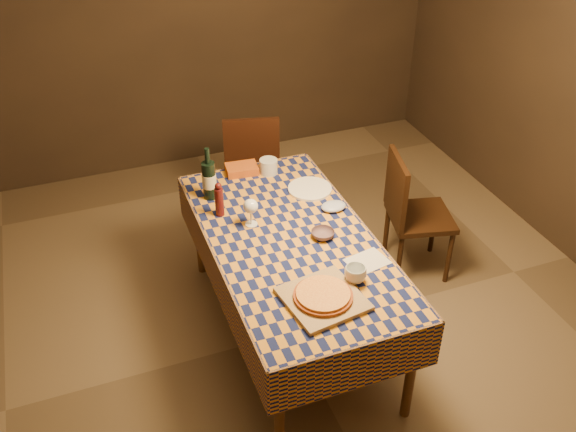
{
  "coord_description": "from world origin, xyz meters",
  "views": [
    {
      "loc": [
        -1.08,
        -2.81,
        3.02
      ],
      "look_at": [
        0.0,
        0.05,
        0.9
      ],
      "focal_mm": 40.0,
      "sensor_mm": 36.0,
      "label": 1
    }
  ],
  "objects_px": {
    "cutting_board": "(323,299)",
    "chair_far": "(251,160)",
    "bowl": "(323,234)",
    "wine_bottle": "(209,179)",
    "white_plate": "(310,189)",
    "chair_right": "(410,210)",
    "pizza": "(323,295)",
    "dining_table": "(291,249)"
  },
  "relations": [
    {
      "from": "dining_table",
      "to": "chair_right",
      "type": "distance_m",
      "value": 1.08
    },
    {
      "from": "dining_table",
      "to": "chair_right",
      "type": "xyz_separation_m",
      "value": [
        1.01,
        0.33,
        -0.17
      ]
    },
    {
      "from": "bowl",
      "to": "chair_far",
      "type": "distance_m",
      "value": 1.46
    },
    {
      "from": "cutting_board",
      "to": "chair_far",
      "type": "height_order",
      "value": "chair_far"
    },
    {
      "from": "bowl",
      "to": "white_plate",
      "type": "bearing_deg",
      "value": 76.03
    },
    {
      "from": "chair_far",
      "to": "chair_right",
      "type": "relative_size",
      "value": 1.0
    },
    {
      "from": "chair_far",
      "to": "chair_right",
      "type": "height_order",
      "value": "same"
    },
    {
      "from": "cutting_board",
      "to": "chair_far",
      "type": "bearing_deg",
      "value": 83.14
    },
    {
      "from": "chair_far",
      "to": "dining_table",
      "type": "bearing_deg",
      "value": -98.11
    },
    {
      "from": "pizza",
      "to": "chair_right",
      "type": "xyz_separation_m",
      "value": [
        1.05,
        0.89,
        -0.29
      ]
    },
    {
      "from": "white_plate",
      "to": "chair_right",
      "type": "relative_size",
      "value": 0.31
    },
    {
      "from": "cutting_board",
      "to": "bowl",
      "type": "xyz_separation_m",
      "value": [
        0.22,
        0.51,
        0.01
      ]
    },
    {
      "from": "pizza",
      "to": "bowl",
      "type": "distance_m",
      "value": 0.55
    },
    {
      "from": "cutting_board",
      "to": "chair_far",
      "type": "xyz_separation_m",
      "value": [
        0.23,
        1.94,
        -0.26
      ]
    },
    {
      "from": "white_plate",
      "to": "chair_far",
      "type": "distance_m",
      "value": 0.97
    },
    {
      "from": "bowl",
      "to": "chair_right",
      "type": "distance_m",
      "value": 0.96
    },
    {
      "from": "cutting_board",
      "to": "white_plate",
      "type": "bearing_deg",
      "value": 71.32
    },
    {
      "from": "cutting_board",
      "to": "chair_far",
      "type": "distance_m",
      "value": 1.97
    },
    {
      "from": "cutting_board",
      "to": "wine_bottle",
      "type": "relative_size",
      "value": 1.08
    },
    {
      "from": "chair_right",
      "to": "pizza",
      "type": "bearing_deg",
      "value": -139.74
    },
    {
      "from": "cutting_board",
      "to": "chair_far",
      "type": "relative_size",
      "value": 0.41
    },
    {
      "from": "white_plate",
      "to": "wine_bottle",
      "type": "bearing_deg",
      "value": 166.99
    },
    {
      "from": "bowl",
      "to": "chair_right",
      "type": "bearing_deg",
      "value": 24.68
    },
    {
      "from": "bowl",
      "to": "wine_bottle",
      "type": "distance_m",
      "value": 0.83
    },
    {
      "from": "cutting_board",
      "to": "chair_right",
      "type": "distance_m",
      "value": 1.4
    },
    {
      "from": "white_plate",
      "to": "chair_far",
      "type": "xyz_separation_m",
      "value": [
        -0.11,
        0.93,
        -0.26
      ]
    },
    {
      "from": "cutting_board",
      "to": "white_plate",
      "type": "relative_size",
      "value": 1.33
    },
    {
      "from": "pizza",
      "to": "chair_right",
      "type": "bearing_deg",
      "value": 40.26
    },
    {
      "from": "pizza",
      "to": "chair_far",
      "type": "bearing_deg",
      "value": 83.14
    },
    {
      "from": "cutting_board",
      "to": "bowl",
      "type": "distance_m",
      "value": 0.55
    },
    {
      "from": "dining_table",
      "to": "chair_far",
      "type": "bearing_deg",
      "value": 81.89
    },
    {
      "from": "dining_table",
      "to": "bowl",
      "type": "xyz_separation_m",
      "value": [
        0.18,
        -0.05,
        0.1
      ]
    },
    {
      "from": "bowl",
      "to": "white_plate",
      "type": "height_order",
      "value": "bowl"
    },
    {
      "from": "dining_table",
      "to": "cutting_board",
      "type": "xyz_separation_m",
      "value": [
        -0.04,
        -0.56,
        0.09
      ]
    },
    {
      "from": "pizza",
      "to": "white_plate",
      "type": "xyz_separation_m",
      "value": [
        0.34,
        1.01,
        -0.03
      ]
    },
    {
      "from": "pizza",
      "to": "chair_right",
      "type": "distance_m",
      "value": 1.41
    },
    {
      "from": "pizza",
      "to": "cutting_board",
      "type": "bearing_deg",
      "value": 97.13
    },
    {
      "from": "cutting_board",
      "to": "wine_bottle",
      "type": "distance_m",
      "value": 1.2
    },
    {
      "from": "cutting_board",
      "to": "white_plate",
      "type": "distance_m",
      "value": 1.07
    },
    {
      "from": "bowl",
      "to": "pizza",
      "type": "bearing_deg",
      "value": -113.15
    },
    {
      "from": "chair_right",
      "to": "chair_far",
      "type": "bearing_deg",
      "value": 127.82
    },
    {
      "from": "dining_table",
      "to": "bowl",
      "type": "relative_size",
      "value": 13.42
    }
  ]
}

